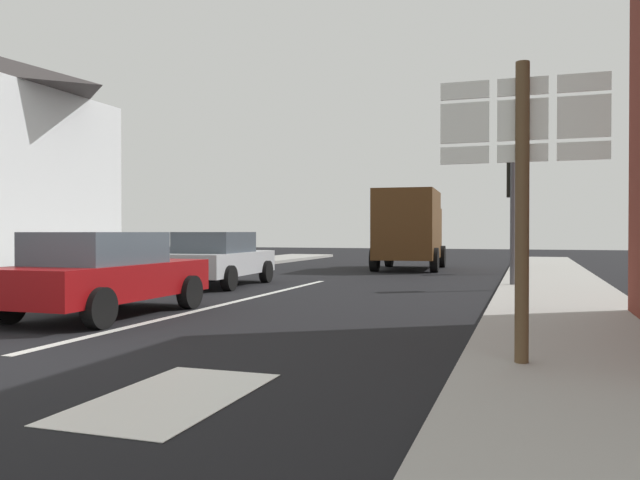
% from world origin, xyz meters
% --- Properties ---
extents(ground_plane, '(80.00, 80.00, 0.00)m').
position_xyz_m(ground_plane, '(0.00, 10.00, 0.00)').
color(ground_plane, black).
extents(sidewalk_right, '(2.65, 44.00, 0.14)m').
position_xyz_m(sidewalk_right, '(6.49, 8.00, 0.07)').
color(sidewalk_right, '#9E9B96').
rests_on(sidewalk_right, ground).
extents(sidewalk_left, '(2.65, 44.00, 0.14)m').
position_xyz_m(sidewalk_left, '(-6.49, 8.00, 0.07)').
color(sidewalk_left, '#9E9B96').
rests_on(sidewalk_left, ground).
extents(lane_centre_stripe, '(0.16, 12.00, 0.01)m').
position_xyz_m(lane_centre_stripe, '(0.00, 6.00, 0.01)').
color(lane_centre_stripe, silver).
rests_on(lane_centre_stripe, ground).
extents(lane_turn_arrow, '(1.20, 2.20, 0.01)m').
position_xyz_m(lane_turn_arrow, '(2.84, -1.00, 0.01)').
color(lane_turn_arrow, silver).
rests_on(lane_turn_arrow, ground).
extents(sedan_near, '(1.97, 4.20, 1.47)m').
position_xyz_m(sedan_near, '(-1.19, 3.41, 0.76)').
color(sedan_near, maroon).
rests_on(sedan_near, ground).
extents(sedan_far, '(2.15, 4.29, 1.47)m').
position_xyz_m(sedan_far, '(-2.18, 9.59, 0.76)').
color(sedan_far, '#B7BABF').
rests_on(sedan_far, ground).
extents(delivery_truck, '(2.70, 5.10, 3.05)m').
position_xyz_m(delivery_truck, '(1.43, 18.64, 1.65)').
color(delivery_truck, '#4C2D14').
rests_on(delivery_truck, ground).
extents(route_sign_post, '(1.66, 0.14, 3.20)m').
position_xyz_m(route_sign_post, '(5.79, 0.86, 2.00)').
color(route_sign_post, brown).
rests_on(route_sign_post, ground).
extents(traffic_light_far_right, '(0.30, 0.49, 3.21)m').
position_xyz_m(traffic_light_far_right, '(5.46, 17.51, 2.37)').
color(traffic_light_far_right, '#47474C').
rests_on(traffic_light_far_right, ground).
extents(traffic_light_near_right, '(0.30, 0.49, 3.26)m').
position_xyz_m(traffic_light_near_right, '(5.46, 11.00, 2.41)').
color(traffic_light_near_right, '#47474C').
rests_on(traffic_light_near_right, ground).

